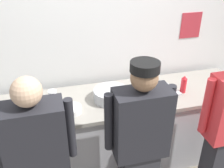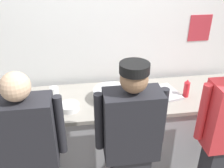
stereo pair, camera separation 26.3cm
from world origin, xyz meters
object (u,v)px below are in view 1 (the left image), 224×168
at_px(squeeze_bottle_primary, 184,84).
at_px(ramekin_orange_sauce, 20,114).
at_px(plate_stack_front, 42,105).
at_px(mixing_bowl_steel, 111,95).
at_px(sheet_tray, 157,91).
at_px(chef_near_left, 40,164).
at_px(ramekin_green_sauce, 129,90).
at_px(deli_cup, 53,94).
at_px(chef_center, 140,144).
at_px(plate_stack_rear, 71,110).

height_order(squeeze_bottle_primary, ramekin_orange_sauce, squeeze_bottle_primary).
bearing_deg(plate_stack_front, squeeze_bottle_primary, -2.14).
xyz_separation_m(mixing_bowl_steel, sheet_tray, (0.53, 0.02, -0.05)).
bearing_deg(mixing_bowl_steel, chef_near_left, -137.83).
relative_size(squeeze_bottle_primary, ramekin_green_sauce, 2.08).
distance_m(chef_near_left, deli_cup, 0.88).
distance_m(plate_stack_front, sheet_tray, 1.23).
distance_m(squeeze_bottle_primary, deli_cup, 1.41).
bearing_deg(chef_near_left, chef_center, 0.34).
bearing_deg(mixing_bowl_steel, plate_stack_rear, -163.66).
bearing_deg(chef_center, chef_near_left, -179.66).
height_order(chef_near_left, mixing_bowl_steel, chef_near_left).
height_order(plate_stack_rear, squeeze_bottle_primary, squeeze_bottle_primary).
relative_size(plate_stack_front, squeeze_bottle_primary, 0.96).
distance_m(chef_near_left, squeeze_bottle_primary, 1.67).
relative_size(mixing_bowl_steel, ramekin_green_sauce, 3.75).
distance_m(plate_stack_rear, sheet_tray, 0.97).
height_order(ramekin_green_sauce, deli_cup, deli_cup).
distance_m(chef_center, sheet_tray, 0.83).
height_order(chef_center, plate_stack_front, chef_center).
bearing_deg(chef_near_left, ramekin_orange_sauce, 104.83).
bearing_deg(squeeze_bottle_primary, deli_cup, 170.14).
distance_m(chef_near_left, chef_center, 0.82).
bearing_deg(squeeze_bottle_primary, ramekin_orange_sauce, -179.43).
bearing_deg(chef_center, plate_stack_front, 138.87).
height_order(plate_stack_front, ramekin_green_sauce, plate_stack_front).
distance_m(plate_stack_front, ramekin_orange_sauce, 0.22).
distance_m(chef_near_left, ramekin_green_sauce, 1.25).
bearing_deg(sheet_tray, ramekin_orange_sauce, -176.55).
height_order(chef_near_left, ramekin_orange_sauce, chef_near_left).
bearing_deg(sheet_tray, mixing_bowl_steel, -178.15).
xyz_separation_m(plate_stack_front, plate_stack_rear, (0.27, -0.13, -0.02)).
bearing_deg(sheet_tray, squeeze_bottle_primary, -14.44).
bearing_deg(sheet_tray, plate_stack_rear, -171.56).
distance_m(ramekin_orange_sauce, ramekin_green_sauce, 1.15).
bearing_deg(mixing_bowl_steel, chef_center, -83.49).
xyz_separation_m(chef_near_left, ramekin_orange_sauce, (-0.16, 0.60, 0.08)).
bearing_deg(ramekin_orange_sauce, plate_stack_front, 19.08).
xyz_separation_m(plate_stack_rear, squeeze_bottle_primary, (1.23, 0.07, 0.07)).
bearing_deg(squeeze_bottle_primary, plate_stack_rear, -176.62).
xyz_separation_m(chef_center, plate_stack_front, (-0.77, 0.67, 0.09)).
distance_m(chef_center, squeeze_bottle_primary, 0.96).
height_order(mixing_bowl_steel, ramekin_orange_sauce, mixing_bowl_steel).
relative_size(ramekin_green_sauce, deli_cup, 1.07).
height_order(plate_stack_front, deli_cup, plate_stack_front).
bearing_deg(chef_near_left, ramekin_green_sauce, 38.41).
bearing_deg(mixing_bowl_steel, ramekin_green_sauce, 23.67).
height_order(plate_stack_front, mixing_bowl_steel, mixing_bowl_steel).
distance_m(plate_stack_front, deli_cup, 0.21).
distance_m(plate_stack_rear, ramekin_orange_sauce, 0.48).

